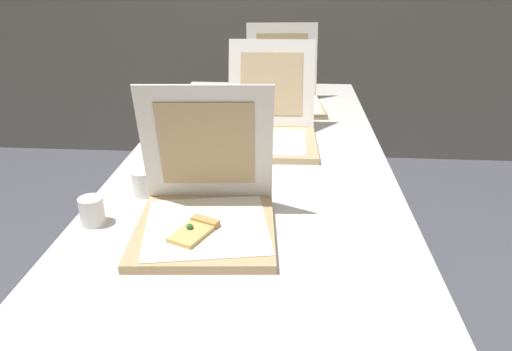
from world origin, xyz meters
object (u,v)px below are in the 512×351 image
object	(u,v)px
pizza_box_middle	(270,129)
cup_white_near_center	(143,183)
table	(254,182)
cup_white_near_left	(92,211)
pizza_box_front	(205,210)
pizza_box_back	(284,95)
cup_white_far	(212,121)

from	to	relation	value
pizza_box_middle	cup_white_near_center	bearing A→B (deg)	-126.88
table	cup_white_near_left	distance (m)	0.53
pizza_box_front	pizza_box_back	distance (m)	1.13
pizza_box_front	pizza_box_middle	bearing A→B (deg)	74.44
table	pizza_box_front	bearing A→B (deg)	-103.34
table	pizza_box_back	world-z (taller)	pizza_box_back
table	cup_white_far	distance (m)	0.43
pizza_box_back	table	bearing A→B (deg)	-102.45
pizza_box_front	pizza_box_back	world-z (taller)	pizza_box_back
table	cup_white_near_left	size ratio (longest dim) A/B	33.58
cup_white_far	pizza_box_front	bearing A→B (deg)	-82.08
pizza_box_middle	pizza_box_back	world-z (taller)	pizza_box_back
pizza_box_front	table	bearing A→B (deg)	72.39
cup_white_near_left	pizza_box_back	bearing A→B (deg)	67.69
cup_white_near_center	cup_white_far	xyz separation A→B (m)	(0.10, 0.58, 0.00)
cup_white_near_center	pizza_box_front	bearing A→B (deg)	-40.04
pizza_box_front	cup_white_far	world-z (taller)	pizza_box_front
table	cup_white_near_center	bearing A→B (deg)	-145.43
cup_white_near_center	cup_white_far	world-z (taller)	same
pizza_box_front	cup_white_near_center	world-z (taller)	pizza_box_front
cup_white_far	table	bearing A→B (deg)	-62.82
table	pizza_box_middle	xyz separation A→B (m)	(0.04, 0.26, 0.09)
pizza_box_middle	table	bearing A→B (deg)	-99.60
pizza_box_back	cup_white_near_left	xyz separation A→B (m)	(-0.46, -1.11, -0.02)
pizza_box_middle	cup_white_near_center	world-z (taller)	pizza_box_middle
pizza_box_front	cup_white_far	xyz separation A→B (m)	(-0.10, 0.75, -0.01)
pizza_box_front	cup_white_near_left	world-z (taller)	pizza_box_front
cup_white_near_center	cup_white_near_left	distance (m)	0.19
table	pizza_box_middle	bearing A→B (deg)	81.69
pizza_box_back	pizza_box_front	bearing A→B (deg)	-104.88
table	cup_white_near_left	bearing A→B (deg)	-135.18
cup_white_near_left	cup_white_near_center	bearing A→B (deg)	64.70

